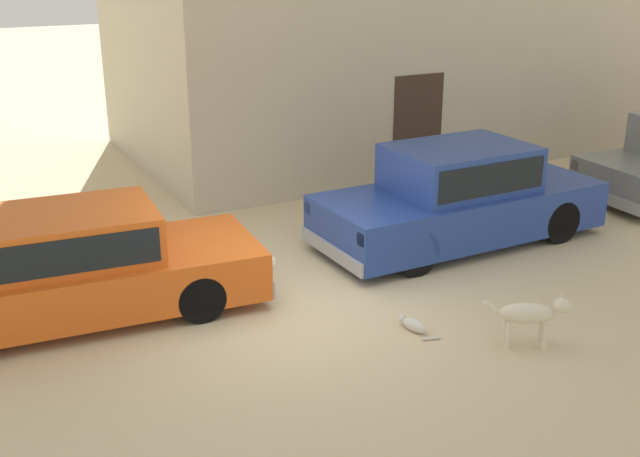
{
  "coord_description": "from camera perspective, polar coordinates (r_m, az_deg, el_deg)",
  "views": [
    {
      "loc": [
        -3.83,
        -8.32,
        4.38
      ],
      "look_at": [
        0.61,
        0.2,
        0.9
      ],
      "focal_mm": 43.94,
      "sensor_mm": 36.0,
      "label": 1
    }
  ],
  "objects": [
    {
      "name": "ground_plane",
      "position": [
        10.15,
        -2.54,
        -5.67
      ],
      "size": [
        80.0,
        80.0,
        0.0
      ],
      "primitive_type": "plane",
      "color": "#CCB78E"
    },
    {
      "name": "parked_sedan_nearest",
      "position": [
        10.11,
        -17.47,
        -2.53
      ],
      "size": [
        4.79,
        2.07,
        1.37
      ],
      "rotation": [
        0.0,
        0.0,
        -0.08
      ],
      "color": "#D15619",
      "rests_on": "ground_plane"
    },
    {
      "name": "parked_sedan_second",
      "position": [
        12.25,
        10.12,
        2.39
      ],
      "size": [
        4.71,
        1.85,
        1.54
      ],
      "rotation": [
        0.0,
        0.0,
        0.02
      ],
      "color": "navy",
      "rests_on": "ground_plane"
    },
    {
      "name": "stray_dog_spotted",
      "position": [
        9.34,
        15.15,
        -6.02
      ],
      "size": [
        0.93,
        0.57,
        0.64
      ],
      "rotation": [
        0.0,
        0.0,
        5.77
      ],
      "color": "beige",
      "rests_on": "ground_plane"
    },
    {
      "name": "stray_cat",
      "position": [
        9.56,
        6.81,
        -6.98
      ],
      "size": [
        0.27,
        0.58,
        0.16
      ],
      "rotation": [
        0.0,
        0.0,
        1.81
      ],
      "color": "beige",
      "rests_on": "ground_plane"
    }
  ]
}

